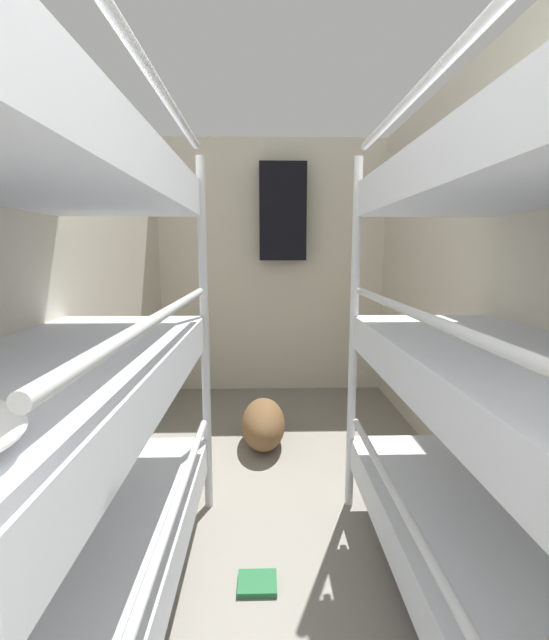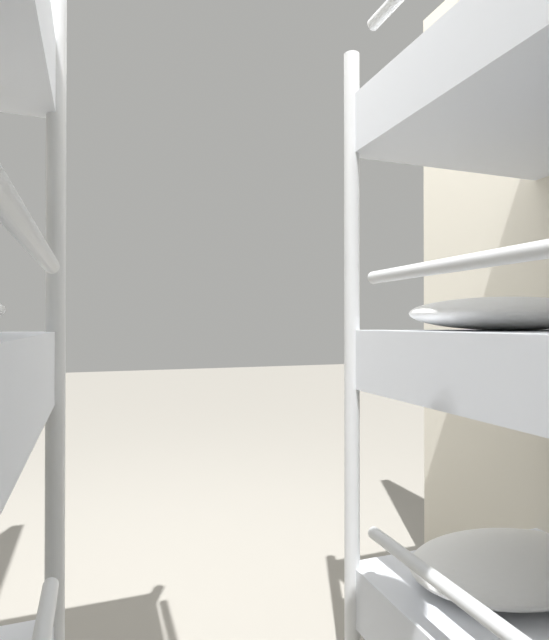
{
  "view_description": "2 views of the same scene",
  "coord_description": "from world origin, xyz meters",
  "px_view_note": "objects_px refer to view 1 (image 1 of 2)",
  "views": [
    {
      "loc": [
        -0.08,
        0.16,
        1.39
      ],
      "look_at": [
        -0.0,
        3.33,
        0.89
      ],
      "focal_mm": 24.0,
      "sensor_mm": 36.0,
      "label": 1
    },
    {
      "loc": [
        0.3,
        1.84,
        1.08
      ],
      "look_at": [
        -0.1,
        0.73,
        1.09
      ],
      "focal_mm": 28.0,
      "sensor_mm": 36.0,
      "label": 2
    }
  ],
  "objects_px": {
    "bunk_stack_right_near": "(532,384)",
    "duffel_bag": "(263,423)",
    "floor_book": "(257,583)",
    "bunk_stack_left_near": "(43,388)",
    "hanging_coat": "(283,212)"
  },
  "relations": [
    {
      "from": "bunk_stack_right_near",
      "to": "duffel_bag",
      "type": "distance_m",
      "value": 2.08
    },
    {
      "from": "bunk_stack_right_near",
      "to": "floor_book",
      "type": "xyz_separation_m",
      "value": [
        -0.85,
        0.36,
        -0.98
      ]
    },
    {
      "from": "bunk_stack_left_near",
      "to": "floor_book",
      "type": "xyz_separation_m",
      "value": [
        0.63,
        0.36,
        -0.98
      ]
    },
    {
      "from": "bunk_stack_right_near",
      "to": "floor_book",
      "type": "bearing_deg",
      "value": 157.07
    },
    {
      "from": "bunk_stack_left_near",
      "to": "hanging_coat",
      "type": "height_order",
      "value": "hanging_coat"
    },
    {
      "from": "bunk_stack_left_near",
      "to": "duffel_bag",
      "type": "relative_size",
      "value": 2.91
    },
    {
      "from": "hanging_coat",
      "to": "bunk_stack_right_near",
      "type": "bearing_deg",
      "value": -77.45
    },
    {
      "from": "floor_book",
      "to": "bunk_stack_left_near",
      "type": "bearing_deg",
      "value": -150.08
    },
    {
      "from": "bunk_stack_right_near",
      "to": "hanging_coat",
      "type": "distance_m",
      "value": 3.05
    },
    {
      "from": "duffel_bag",
      "to": "floor_book",
      "type": "bearing_deg",
      "value": -91.03
    },
    {
      "from": "duffel_bag",
      "to": "floor_book",
      "type": "relative_size",
      "value": 3.96
    },
    {
      "from": "floor_book",
      "to": "bunk_stack_right_near",
      "type": "bearing_deg",
      "value": -22.93
    },
    {
      "from": "duffel_bag",
      "to": "hanging_coat",
      "type": "bearing_deg",
      "value": 80.83
    },
    {
      "from": "bunk_stack_left_near",
      "to": "bunk_stack_right_near",
      "type": "distance_m",
      "value": 1.48
    },
    {
      "from": "bunk_stack_right_near",
      "to": "hanging_coat",
      "type": "bearing_deg",
      "value": 102.55
    }
  ]
}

